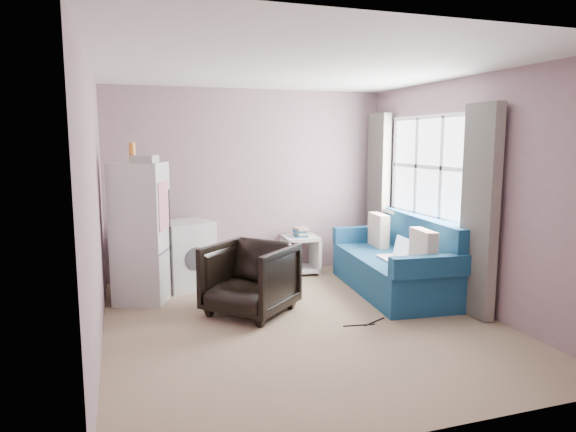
% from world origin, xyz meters
% --- Properties ---
extents(room, '(3.84, 4.24, 2.54)m').
position_xyz_m(room, '(0.02, 0.01, 1.25)').
color(room, '#937B60').
rests_on(room, ground).
extents(armchair, '(1.10, 1.10, 0.83)m').
position_xyz_m(armchair, '(-0.43, 0.44, 0.41)').
color(armchair, black).
rests_on(armchair, ground).
extents(fridge, '(0.70, 0.69, 1.80)m').
position_xyz_m(fridge, '(-1.48, 1.23, 0.80)').
color(fridge, '#B9B9B9').
rests_on(fridge, ground).
extents(washing_machine, '(0.74, 0.74, 0.83)m').
position_xyz_m(washing_machine, '(-0.95, 1.66, 0.43)').
color(washing_machine, '#B9B9B9').
rests_on(washing_machine, ground).
extents(side_table, '(0.50, 0.50, 0.64)m').
position_xyz_m(side_table, '(0.64, 1.85, 0.30)').
color(side_table, silver).
rests_on(side_table, ground).
extents(sofa, '(1.11, 2.11, 0.91)m').
position_xyz_m(sofa, '(1.49, 0.67, 0.33)').
color(sofa, navy).
rests_on(sofa, ground).
extents(window_dressing, '(0.17, 2.62, 2.18)m').
position_xyz_m(window_dressing, '(1.78, 0.70, 1.11)').
color(window_dressing, white).
rests_on(window_dressing, ground).
extents(floor_cables, '(0.51, 0.16, 0.01)m').
position_xyz_m(floor_cables, '(0.60, -0.25, 0.01)').
color(floor_cables, black).
rests_on(floor_cables, ground).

